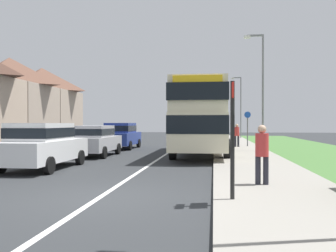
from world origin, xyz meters
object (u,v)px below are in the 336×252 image
Objects in this scene: double_decker_bus at (202,115)px; parked_car_silver at (94,139)px; pedestrian_at_stop at (262,152)px; cycle_route_sign at (248,127)px; street_lamp_mid at (261,84)px; pedestrian_walking_away at (237,134)px; parked_car_white at (43,144)px; street_lamp_far at (240,103)px; parked_car_blue at (121,135)px; bus_stop_sign at (232,131)px.

double_decker_bus is 2.49× the size of parked_car_silver.
pedestrian_at_stop is 16.08m from cycle_route_sign.
pedestrian_at_stop is at bearing -97.03° from street_lamp_mid.
cycle_route_sign is (0.77, 0.70, 0.45)m from pedestrian_walking_away.
parked_car_white is at bearing -136.33° from street_lamp_mid.
street_lamp_far is at bearing 88.05° from cycle_route_sign.
street_lamp_mid is (3.36, 1.76, 1.82)m from double_decker_bus.
double_decker_bus is at bearing 16.22° from parked_car_silver.
parked_car_blue is at bearing 166.37° from street_lamp_mid.
pedestrian_walking_away is at bearing -94.73° from street_lamp_far.
street_lamp_far is (0.50, 14.73, 2.48)m from cycle_route_sign.
double_decker_bus is 1.55× the size of street_lamp_far.
double_decker_bus is 9.01m from parked_car_white.
street_lamp_mid is at bearing -71.64° from pedestrian_walking_away.
street_lamp_far reaches higher than parked_car_silver.
parked_car_white is 14.46m from pedestrian_walking_away.
bus_stop_sign is (6.54, -10.43, 0.66)m from parked_car_silver.
street_lamp_mid is (1.15, -3.47, 2.98)m from pedestrian_walking_away.
double_decker_bus is 6.84m from parked_car_blue.
street_lamp_mid is at bearing 80.46° from bus_stop_sign.
parked_car_white is 15.48m from cycle_route_sign.
parked_car_silver is at bearing -163.78° from double_decker_bus.
street_lamp_far is at bearing 68.02° from parked_car_silver.
cycle_route_sign is at bearing 42.26° from pedestrian_walking_away.
parked_car_blue is (-5.48, 3.90, -1.20)m from double_decker_bus.
pedestrian_walking_away is 0.66× the size of cycle_route_sign.
street_lamp_far is (0.12, 18.91, -0.05)m from street_lamp_mid.
parked_car_blue is 1.75× the size of cycle_route_sign.
parked_car_blue is at bearing -118.15° from street_lamp_far.
street_lamp_mid is (8.84, -2.15, 3.02)m from parked_car_blue.
parked_car_silver is 2.51× the size of pedestrian_at_stop.
street_lamp_far is (8.99, 22.26, 3.03)m from parked_car_silver.
pedestrian_walking_away is 0.25× the size of street_lamp_far.
street_lamp_mid is (8.86, 3.36, 3.08)m from parked_car_silver.
bus_stop_sign is 1.03× the size of cycle_route_sign.
double_decker_bus reaches higher than bus_stop_sign.
cycle_route_sign is at bearing 63.32° from double_decker_bus.
double_decker_bus is at bearing 100.64° from pedestrian_at_stop.
parked_car_blue is 0.64× the size of street_lamp_mid.
pedestrian_at_stop is (7.38, -14.00, 0.03)m from parked_car_blue.
bus_stop_sign is (-0.85, -1.93, 0.56)m from pedestrian_at_stop.
cycle_route_sign is 0.37× the size of street_lamp_far.
pedestrian_at_stop is 0.64× the size of bus_stop_sign.
double_decker_bus is at bearing -112.89° from pedestrian_walking_away.
parked_car_white is 0.68× the size of street_lamp_far.
bus_stop_sign is at bearing -113.91° from pedestrian_at_stop.
street_lamp_far reaches higher than pedestrian_at_stop.
bus_stop_sign reaches higher than parked_car_silver.
parked_car_silver is (0.19, 5.28, -0.06)m from parked_car_white.
parked_car_white is at bearing 142.60° from bus_stop_sign.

